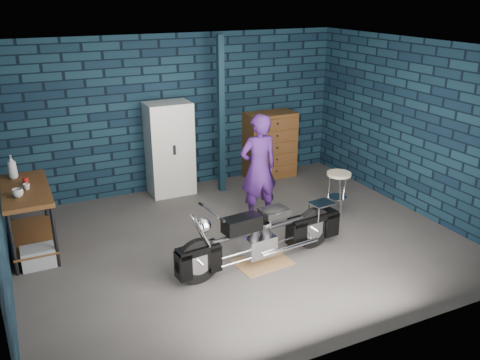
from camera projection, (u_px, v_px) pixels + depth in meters
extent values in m
plane|color=#4B4846|center=(241.00, 242.00, 7.23)|extent=(6.00, 6.00, 0.00)
cube|color=black|center=(180.00, 113.00, 8.87)|extent=(6.00, 0.02, 2.70)
cube|color=black|center=(414.00, 127.00, 7.96)|extent=(0.02, 5.00, 2.70)
cube|color=silver|center=(241.00, 47.00, 6.28)|extent=(6.00, 5.00, 0.02)
cube|color=#102735|center=(221.00, 116.00, 8.62)|extent=(0.10, 0.10, 2.70)
cube|color=brown|center=(30.00, 219.00, 6.87)|extent=(0.60, 1.40, 0.91)
cube|color=olive|center=(262.00, 262.00, 6.69)|extent=(0.76, 0.60, 0.01)
imported|color=#3F1B68|center=(258.00, 168.00, 7.68)|extent=(0.61, 0.40, 1.67)
cube|color=#93959B|center=(38.00, 257.00, 6.57)|extent=(0.42, 0.30, 0.26)
cube|color=silver|center=(170.00, 149.00, 8.71)|extent=(0.75, 0.54, 1.61)
cube|color=brown|center=(270.00, 145.00, 9.57)|extent=(0.93, 0.52, 1.24)
imported|color=#C0B391|center=(18.00, 193.00, 6.41)|extent=(0.18, 0.18, 0.11)
imported|color=#C0B391|center=(27.00, 187.00, 6.65)|extent=(0.10, 0.10, 0.08)
cylinder|color=maroon|center=(26.00, 181.00, 6.80)|extent=(0.09, 0.09, 0.11)
imported|color=#93959B|center=(12.00, 167.00, 7.01)|extent=(0.14, 0.14, 0.33)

